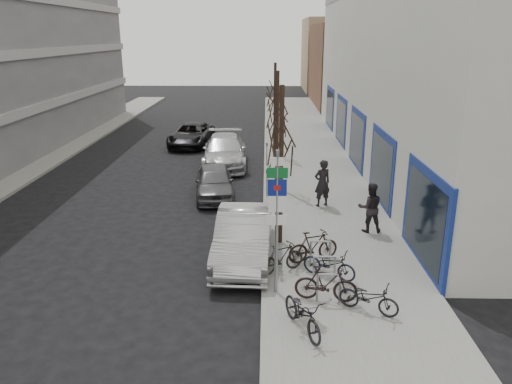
{
  "coord_description": "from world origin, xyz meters",
  "views": [
    {
      "loc": [
        2.1,
        -12.45,
        7.02
      ],
      "look_at": [
        1.78,
        3.37,
        2.0
      ],
      "focal_mm": 35.0,
      "sensor_mm": 36.0,
      "label": 1
    }
  ],
  "objects_px": {
    "meter_mid": "(267,180)",
    "tree_mid": "(277,103)",
    "bike_near_left": "(303,310)",
    "bike_near_right": "(326,283)",
    "meter_back": "(267,152)",
    "parked_car_front": "(244,237)",
    "parked_car_mid": "(214,182)",
    "tree_near": "(282,129)",
    "bike_mid_inner": "(281,257)",
    "lane_car": "(191,135)",
    "pedestrian_near": "(322,183)",
    "bike_far_inner": "(313,246)",
    "meter_front": "(267,226)",
    "parked_car_back": "(225,151)",
    "tree_far": "(275,88)",
    "highway_sign_pole": "(277,214)",
    "bike_mid_curb": "(329,262)",
    "bike_rack": "(324,266)",
    "bike_far_curb": "(369,295)",
    "pedestrian_far": "(370,207)"
  },
  "relations": [
    {
      "from": "parked_car_mid",
      "to": "tree_near",
      "type": "bearing_deg",
      "value": -70.04
    },
    {
      "from": "tree_near",
      "to": "bike_far_curb",
      "type": "height_order",
      "value": "tree_near"
    },
    {
      "from": "meter_back",
      "to": "parked_car_front",
      "type": "relative_size",
      "value": 0.26
    },
    {
      "from": "bike_far_inner",
      "to": "parked_car_mid",
      "type": "bearing_deg",
      "value": 7.17
    },
    {
      "from": "bike_near_left",
      "to": "bike_mid_inner",
      "type": "distance_m",
      "value": 3.15
    },
    {
      "from": "parked_car_back",
      "to": "pedestrian_near",
      "type": "relative_size",
      "value": 2.9
    },
    {
      "from": "bike_near_left",
      "to": "bike_mid_inner",
      "type": "bearing_deg",
      "value": 74.66
    },
    {
      "from": "bike_mid_curb",
      "to": "parked_car_front",
      "type": "distance_m",
      "value": 2.98
    },
    {
      "from": "bike_rack",
      "to": "bike_near_right",
      "type": "xyz_separation_m",
      "value": [
        -0.07,
        -1.06,
        0.01
      ]
    },
    {
      "from": "tree_near",
      "to": "parked_car_back",
      "type": "distance_m",
      "value": 11.86
    },
    {
      "from": "bike_near_left",
      "to": "lane_car",
      "type": "relative_size",
      "value": 0.35
    },
    {
      "from": "highway_sign_pole",
      "to": "parked_car_back",
      "type": "xyz_separation_m",
      "value": [
        -2.6,
        14.56,
        -1.62
      ]
    },
    {
      "from": "tree_far",
      "to": "bike_mid_inner",
      "type": "bearing_deg",
      "value": -90.08
    },
    {
      "from": "tree_mid",
      "to": "bike_far_curb",
      "type": "distance_m",
      "value": 11.74
    },
    {
      "from": "bike_near_left",
      "to": "parked_car_mid",
      "type": "xyz_separation_m",
      "value": [
        -3.21,
        10.83,
        0.0
      ]
    },
    {
      "from": "tree_far",
      "to": "bike_mid_curb",
      "type": "relative_size",
      "value": 3.33
    },
    {
      "from": "bike_far_inner",
      "to": "bike_near_left",
      "type": "bearing_deg",
      "value": 149.74
    },
    {
      "from": "pedestrian_near",
      "to": "bike_near_left",
      "type": "bearing_deg",
      "value": 58.87
    },
    {
      "from": "tree_near",
      "to": "bike_far_inner",
      "type": "height_order",
      "value": "tree_near"
    },
    {
      "from": "bike_mid_inner",
      "to": "parked_car_mid",
      "type": "height_order",
      "value": "parked_car_mid"
    },
    {
      "from": "meter_front",
      "to": "bike_mid_inner",
      "type": "height_order",
      "value": "meter_front"
    },
    {
      "from": "bike_near_left",
      "to": "pedestrian_near",
      "type": "relative_size",
      "value": 0.92
    },
    {
      "from": "tree_near",
      "to": "pedestrian_near",
      "type": "height_order",
      "value": "tree_near"
    },
    {
      "from": "meter_mid",
      "to": "bike_far_inner",
      "type": "bearing_deg",
      "value": -77.39
    },
    {
      "from": "bike_near_left",
      "to": "bike_near_right",
      "type": "bearing_deg",
      "value": 40.41
    },
    {
      "from": "bike_rack",
      "to": "tree_mid",
      "type": "distance_m",
      "value": 10.08
    },
    {
      "from": "tree_mid",
      "to": "parked_car_front",
      "type": "distance_m",
      "value": 8.39
    },
    {
      "from": "meter_front",
      "to": "parked_car_back",
      "type": "relative_size",
      "value": 0.22
    },
    {
      "from": "bike_far_curb",
      "to": "parked_car_mid",
      "type": "height_order",
      "value": "parked_car_mid"
    },
    {
      "from": "bike_near_left",
      "to": "bike_mid_curb",
      "type": "xyz_separation_m",
      "value": [
        0.97,
        2.82,
        -0.06
      ]
    },
    {
      "from": "parked_car_back",
      "to": "lane_car",
      "type": "height_order",
      "value": "parked_car_back"
    },
    {
      "from": "bike_far_curb",
      "to": "tree_near",
      "type": "bearing_deg",
      "value": 53.42
    },
    {
      "from": "tree_mid",
      "to": "bike_mid_curb",
      "type": "bearing_deg",
      "value": -81.35
    },
    {
      "from": "bike_rack",
      "to": "lane_car",
      "type": "relative_size",
      "value": 0.44
    },
    {
      "from": "bike_far_inner",
      "to": "pedestrian_near",
      "type": "height_order",
      "value": "pedestrian_near"
    },
    {
      "from": "meter_mid",
      "to": "parked_car_mid",
      "type": "height_order",
      "value": "meter_mid"
    },
    {
      "from": "highway_sign_pole",
      "to": "pedestrian_near",
      "type": "height_order",
      "value": "highway_sign_pole"
    },
    {
      "from": "meter_mid",
      "to": "tree_mid",
      "type": "bearing_deg",
      "value": 73.3
    },
    {
      "from": "highway_sign_pole",
      "to": "bike_rack",
      "type": "bearing_deg",
      "value": 23.59
    },
    {
      "from": "bike_near_left",
      "to": "meter_mid",
      "type": "bearing_deg",
      "value": 71.48
    },
    {
      "from": "meter_back",
      "to": "parked_car_back",
      "type": "distance_m",
      "value": 2.41
    },
    {
      "from": "parked_car_mid",
      "to": "bike_rack",
      "type": "bearing_deg",
      "value": -71.68
    },
    {
      "from": "bike_mid_inner",
      "to": "parked_car_front",
      "type": "distance_m",
      "value": 1.67
    },
    {
      "from": "tree_far",
      "to": "parked_car_front",
      "type": "bearing_deg",
      "value": -94.86
    },
    {
      "from": "parked_car_mid",
      "to": "lane_car",
      "type": "distance_m",
      "value": 11.16
    },
    {
      "from": "bike_rack",
      "to": "parked_car_back",
      "type": "relative_size",
      "value": 0.39
    },
    {
      "from": "tree_near",
      "to": "bike_far_curb",
      "type": "distance_m",
      "value": 6.09
    },
    {
      "from": "bike_mid_inner",
      "to": "tree_far",
      "type": "bearing_deg",
      "value": -30.74
    },
    {
      "from": "highway_sign_pole",
      "to": "meter_front",
      "type": "xyz_separation_m",
      "value": [
        -0.25,
        3.01,
        -1.54
      ]
    },
    {
      "from": "bike_mid_curb",
      "to": "pedestrian_far",
      "type": "bearing_deg",
      "value": 2.28
    }
  ]
}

